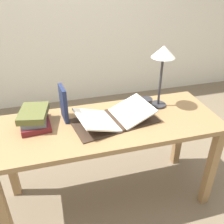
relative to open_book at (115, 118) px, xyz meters
name	(u,v)px	position (x,y,z in m)	size (l,w,h in m)	color
ground_plane	(109,196)	(-0.05, -0.01, -0.76)	(12.00, 12.00, 0.00)	#70604C
wall_back	(68,1)	(-0.05, 1.82, 0.54)	(8.00, 0.06, 2.60)	silver
reading_desk	(108,135)	(-0.05, -0.01, -0.13)	(1.57, 0.59, 0.74)	#937047
open_book	(115,118)	(0.00, 0.00, 0.00)	(0.62, 0.40, 0.10)	#38281E
book_stack_tall	(34,118)	(-0.53, 0.09, 0.03)	(0.22, 0.27, 0.12)	maroon
book_standing_upright	(64,104)	(-0.33, 0.12, 0.09)	(0.04, 0.15, 0.24)	#1E284C
reading_lamp	(163,58)	(0.38, 0.13, 0.35)	(0.17, 0.17, 0.46)	#2D2D33
coffee_mug	(146,104)	(0.28, 0.10, 0.01)	(0.09, 0.11, 0.09)	#28282D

